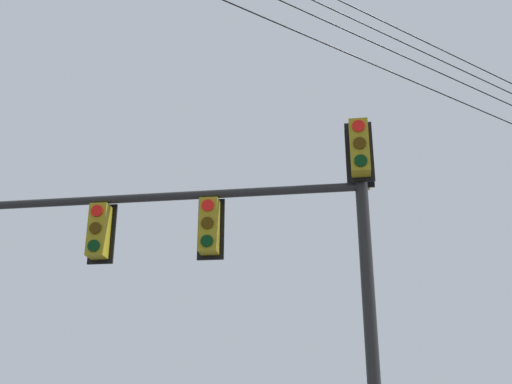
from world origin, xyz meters
name	(u,v)px	position (x,y,z in m)	size (l,w,h in m)	color
signal_mast_assembly	(276,237)	(0.61, 1.73, 4.87)	(3.38, 6.13, 6.73)	black
overhead_wire_span	(389,45)	(0.25, -0.42, 8.68)	(5.85, 20.05, 1.21)	black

